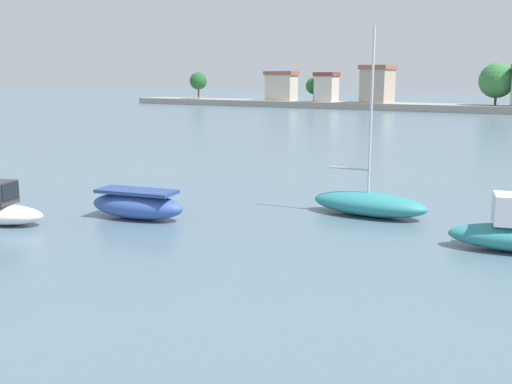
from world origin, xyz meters
TOP-DOWN VIEW (x-y plane):
  - moored_boat_4 at (4.77, 14.95)m, footprint 4.10×2.12m
  - moored_boat_5 at (12.23, 20.13)m, footprint 4.66×1.85m
  - distant_shoreline at (0.26, 94.38)m, footprint 130.15×7.46m

SIDE VIEW (x-z plane):
  - moored_boat_5 at x=12.23m, z-range -3.14..4.14m
  - moored_boat_4 at x=4.77m, z-range -0.02..1.12m
  - distant_shoreline at x=0.26m, z-range -1.70..5.90m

